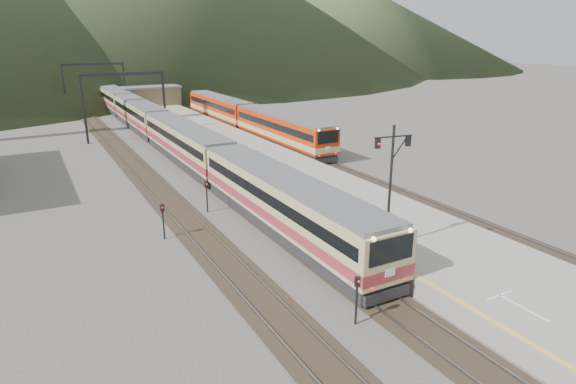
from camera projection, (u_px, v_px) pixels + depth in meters
track_main at (190, 163)px, 47.22m from camera, size 2.60×200.00×0.23m
track_far at (138, 170)px, 44.94m from camera, size 2.60×200.00×0.23m
track_second at (292, 151)px, 52.46m from camera, size 2.60×200.00×0.23m
platform at (250, 157)px, 47.97m from camera, size 8.00×100.00×1.00m
gantry_near at (124, 93)px, 56.76m from camera, size 9.55×0.25×8.00m
gantry_far at (94, 78)px, 77.65m from camera, size 9.55×0.25×8.00m
station_shed at (152, 95)px, 80.76m from camera, size 9.40×4.40×3.10m
hill_c at (299, 9)px, 231.77m from camera, size 160.00×160.00×50.00m
main_train at (159, 126)px, 55.88m from camera, size 2.99×81.84×3.65m
second_train at (247, 118)px, 61.89m from camera, size 2.79×38.08×3.41m
signal_mast at (391, 174)px, 25.02m from camera, size 2.19×0.48×6.67m
short_signal_a at (357, 294)px, 20.45m from camera, size 0.26×0.22×2.27m
short_signal_b at (207, 192)px, 33.85m from camera, size 0.24×0.18×2.27m
short_signal_c at (163, 217)px, 29.24m from camera, size 0.26×0.23×2.27m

